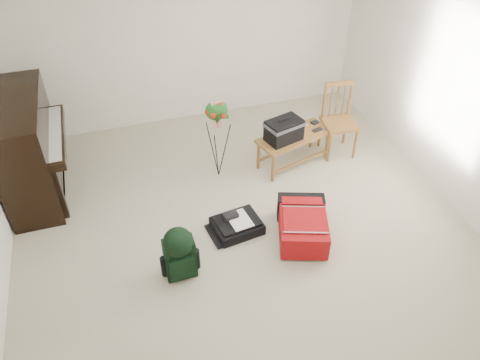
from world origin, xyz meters
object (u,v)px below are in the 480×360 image
object	(u,v)px
flower_stand	(217,140)
piano	(30,150)
bench	(286,131)
green_backpack	(179,251)
red_suitcase	(301,222)
dining_chair	(339,121)
black_duffel	(237,225)

from	to	relation	value
flower_stand	piano	bearing A→B (deg)	165.67
bench	flower_stand	bearing A→B (deg)	160.91
green_backpack	flower_stand	distance (m)	1.68
bench	green_backpack	distance (m)	2.21
red_suitcase	green_backpack	xyz separation A→B (m)	(-1.39, -0.18, 0.17)
dining_chair	flower_stand	size ratio (longest dim) A/B	0.88
piano	red_suitcase	xyz separation A→B (m)	(2.77, -1.67, -0.43)
red_suitcase	flower_stand	xyz separation A→B (m)	(-0.59, 1.28, 0.38)
dining_chair	red_suitcase	bearing A→B (deg)	-123.94
piano	green_backpack	world-z (taller)	piano
piano	black_duffel	xyz separation A→B (m)	(2.11, -1.42, -0.52)
bench	red_suitcase	distance (m)	1.32
flower_stand	bench	bearing A→B (deg)	-7.45
bench	black_duffel	bearing A→B (deg)	-150.23
piano	black_duffel	size ratio (longest dim) A/B	2.63
dining_chair	green_backpack	distance (m)	2.91
piano	green_backpack	xyz separation A→B (m)	(1.38, -1.85, -0.26)
flower_stand	dining_chair	bearing A→B (deg)	-2.63
bench	red_suitcase	xyz separation A→B (m)	(-0.30, -1.23, -0.37)
bench	flower_stand	size ratio (longest dim) A/B	0.95
black_duffel	red_suitcase	bearing A→B (deg)	-29.19
piano	dining_chair	world-z (taller)	piano
piano	flower_stand	xyz separation A→B (m)	(2.18, -0.39, -0.05)
bench	black_duffel	size ratio (longest dim) A/B	1.86
red_suitcase	flower_stand	bearing A→B (deg)	133.60
red_suitcase	black_duffel	bearing A→B (deg)	177.58
black_duffel	bench	bearing A→B (deg)	37.79
dining_chair	red_suitcase	distance (m)	1.75
dining_chair	flower_stand	xyz separation A→B (m)	(-1.68, -0.05, 0.07)
piano	red_suitcase	distance (m)	3.26
dining_chair	black_duffel	world-z (taller)	dining_chair
piano	black_duffel	world-z (taller)	piano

